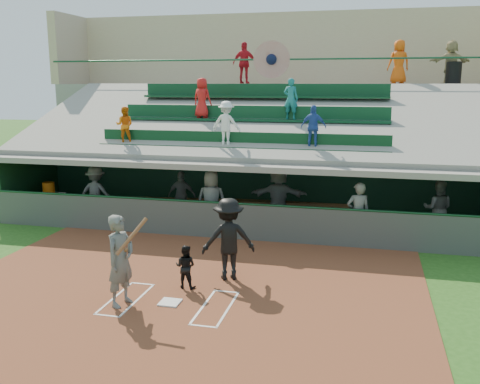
% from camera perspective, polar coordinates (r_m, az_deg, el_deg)
% --- Properties ---
extents(ground, '(100.00, 100.00, 0.00)m').
position_cam_1_polar(ground, '(11.87, -7.48, -11.75)').
color(ground, '#234E16').
rests_on(ground, ground).
extents(dirt_slab, '(11.00, 9.00, 0.02)m').
position_cam_1_polar(dirt_slab, '(12.29, -6.64, -10.82)').
color(dirt_slab, brown).
rests_on(dirt_slab, ground).
extents(home_plate, '(0.43, 0.43, 0.03)m').
position_cam_1_polar(home_plate, '(11.85, -7.48, -11.59)').
color(home_plate, silver).
rests_on(home_plate, dirt_slab).
extents(batters_box_chalk, '(2.65, 1.85, 0.01)m').
position_cam_1_polar(batters_box_chalk, '(11.86, -7.48, -11.65)').
color(batters_box_chalk, silver).
rests_on(batters_box_chalk, dirt_slab).
extents(dugout_floor, '(16.00, 3.50, 0.04)m').
position_cam_1_polar(dugout_floor, '(17.97, 0.21, -3.42)').
color(dugout_floor, '#99968B').
rests_on(dugout_floor, ground).
extents(concourse_slab, '(20.00, 3.00, 4.60)m').
position_cam_1_polar(concourse_slab, '(24.09, 3.94, 5.92)').
color(concourse_slab, gray).
rests_on(concourse_slab, ground).
extents(grandstand, '(20.40, 10.40, 7.80)m').
position_cam_1_polar(grandstand, '(21.17, 2.56, 5.05)').
color(grandstand, '#474B47').
rests_on(grandstand, ground).
extents(batter_at_plate, '(0.95, 0.83, 1.97)m').
position_cam_1_polar(batter_at_plate, '(11.62, -12.62, -7.11)').
color(batter_at_plate, '#50524E').
rests_on(batter_at_plate, dirt_slab).
extents(catcher, '(0.51, 0.41, 1.01)m').
position_cam_1_polar(catcher, '(12.48, -5.84, -7.91)').
color(catcher, black).
rests_on(catcher, dirt_slab).
extents(home_umpire, '(1.46, 1.17, 1.98)m').
position_cam_1_polar(home_umpire, '(12.83, -1.24, -5.02)').
color(home_umpire, black).
rests_on(home_umpire, dirt_slab).
extents(dugout_bench, '(16.04, 2.67, 0.48)m').
position_cam_1_polar(dugout_bench, '(19.24, 0.72, -1.61)').
color(dugout_bench, '#905D34').
rests_on(dugout_bench, dugout_floor).
extents(white_table, '(0.94, 0.74, 0.77)m').
position_cam_1_polar(white_table, '(20.19, -19.59, -1.23)').
color(white_table, white).
rests_on(white_table, dugout_floor).
extents(water_cooler, '(0.41, 0.41, 0.41)m').
position_cam_1_polar(water_cooler, '(20.04, -19.74, 0.39)').
color(water_cooler, '#C95B0B').
rests_on(water_cooler, white_table).
extents(dugout_player_a, '(1.25, 0.79, 1.85)m').
position_cam_1_polar(dugout_player_a, '(18.95, -15.12, -0.11)').
color(dugout_player_a, '#50524E').
rests_on(dugout_player_a, dugout_floor).
extents(dugout_player_b, '(0.98, 0.41, 1.68)m').
position_cam_1_polar(dugout_player_b, '(18.41, -6.22, -0.38)').
color(dugout_player_b, '#51534E').
rests_on(dugout_player_b, dugout_floor).
extents(dugout_player_c, '(1.02, 0.73, 1.94)m').
position_cam_1_polar(dugout_player_c, '(16.92, -3.06, -0.95)').
color(dugout_player_c, '#585A55').
rests_on(dugout_player_c, dugout_floor).
extents(dugout_player_d, '(1.89, 0.74, 1.99)m').
position_cam_1_polar(dugout_player_d, '(17.42, 4.13, -0.50)').
color(dugout_player_d, '#5E615C').
rests_on(dugout_player_d, dugout_floor).
extents(dugout_player_e, '(0.76, 0.60, 1.85)m').
position_cam_1_polar(dugout_player_e, '(15.81, 12.48, -2.28)').
color(dugout_player_e, '#545651').
rests_on(dugout_player_e, dugout_floor).
extents(dugout_player_f, '(0.93, 0.76, 1.75)m').
position_cam_1_polar(dugout_player_f, '(17.34, 20.34, -1.67)').
color(dugout_player_f, '#575954').
rests_on(dugout_player_f, dugout_floor).
extents(trash_bin, '(0.59, 0.59, 0.88)m').
position_cam_1_polar(trash_bin, '(23.14, 21.82, 11.69)').
color(trash_bin, black).
rests_on(trash_bin, concourse_slab).
extents(concourse_staff_a, '(1.05, 0.49, 1.76)m').
position_cam_1_polar(concourse_staff_a, '(23.36, 0.49, 13.57)').
color(concourse_staff_a, red).
rests_on(concourse_staff_a, concourse_slab).
extents(concourse_staff_b, '(0.98, 0.77, 1.76)m').
position_cam_1_polar(concourse_staff_b, '(22.95, 16.57, 13.14)').
color(concourse_staff_b, '#E4520D').
rests_on(concourse_staff_b, concourse_slab).
extents(concourse_staff_c, '(1.67, 0.85, 1.73)m').
position_cam_1_polar(concourse_staff_c, '(23.46, 21.56, 12.74)').
color(concourse_staff_c, tan).
rests_on(concourse_staff_c, concourse_slab).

